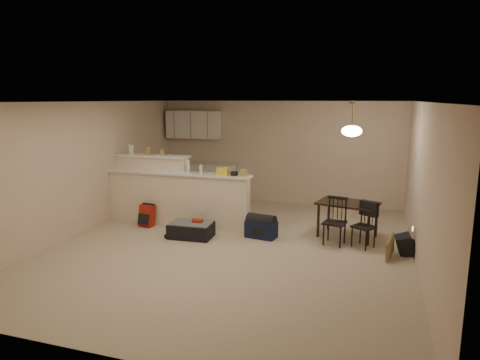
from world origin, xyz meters
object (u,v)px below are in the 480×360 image
at_px(dining_table, 348,207).
at_px(dining_chair_near, 335,221).
at_px(suitcase, 191,230).
at_px(black_daypack, 405,245).
at_px(pendant_lamp, 352,131).
at_px(navy_duffel, 261,229).
at_px(red_backpack, 147,216).
at_px(dining_chair_far, 364,225).

relative_size(dining_table, dining_chair_near, 1.42).
distance_m(suitcase, black_daypack, 3.77).
height_order(pendant_lamp, suitcase, pendant_lamp).
bearing_deg(black_daypack, navy_duffel, 83.83).
relative_size(navy_duffel, black_daypack, 1.59).
relative_size(suitcase, navy_duffel, 1.42).
xyz_separation_m(dining_table, pendant_lamp, (-0.00, 0.00, 1.40)).
xyz_separation_m(suitcase, navy_duffel, (1.25, 0.39, 0.02)).
bearing_deg(pendant_lamp, suitcase, -161.82).
bearing_deg(dining_table, red_backpack, -159.29).
distance_m(dining_chair_near, black_daypack, 1.21).
xyz_separation_m(dining_chair_near, dining_chair_far, (0.50, -0.00, -0.03)).
bearing_deg(dining_chair_near, dining_chair_far, 10.46).
bearing_deg(dining_chair_near, navy_duffel, -168.19).
bearing_deg(suitcase, dining_chair_near, 5.37).
relative_size(dining_chair_near, red_backpack, 1.95).
xyz_separation_m(pendant_lamp, black_daypack, (0.98, -0.60, -1.83)).
relative_size(dining_table, black_daypack, 3.41).
xyz_separation_m(dining_table, red_backpack, (-3.92, -0.52, -0.37)).
height_order(dining_table, suitcase, dining_table).
height_order(navy_duffel, black_daypack, black_daypack).
relative_size(suitcase, black_daypack, 2.25).
bearing_deg(dining_chair_far, dining_chair_near, -150.09).
height_order(dining_table, dining_chair_far, dining_chair_far).
relative_size(dining_chair_near, navy_duffel, 1.51).
xyz_separation_m(dining_chair_near, black_daypack, (1.17, -0.10, -0.27)).
distance_m(navy_duffel, black_daypack, 2.51).
relative_size(dining_table, suitcase, 1.52).
bearing_deg(dining_chair_far, navy_duffel, -149.12).
relative_size(dining_chair_far, suitcase, 1.00).
bearing_deg(dining_chair_far, dining_table, 151.89).
height_order(dining_chair_near, navy_duffel, dining_chair_near).
distance_m(red_backpack, black_daypack, 4.91).
height_order(dining_table, navy_duffel, dining_table).
xyz_separation_m(red_backpack, black_daypack, (4.91, -0.08, -0.06)).
bearing_deg(black_daypack, suitcase, 90.40).
height_order(dining_chair_near, black_daypack, dining_chair_near).
relative_size(dining_chair_near, dining_chair_far, 1.07).
distance_m(dining_table, black_daypack, 1.23).
distance_m(dining_chair_far, suitcase, 3.12).
distance_m(red_backpack, navy_duffel, 2.40).
bearing_deg(suitcase, dining_chair_far, 3.86).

